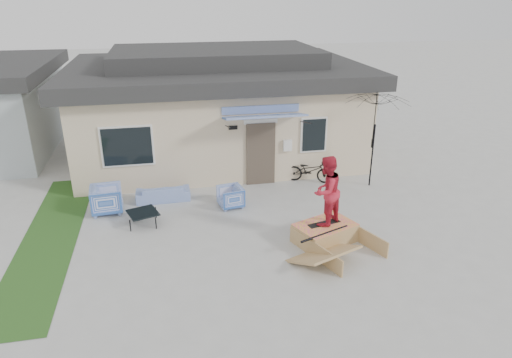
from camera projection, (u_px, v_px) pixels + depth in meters
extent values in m
plane|color=#ABACA7|center=(259.00, 256.00, 11.28)|extent=(90.00, 90.00, 0.00)
cube|color=#244C1B|center=(51.00, 237.00, 12.13)|extent=(1.40, 8.00, 0.01)
cube|color=beige|center=(217.00, 115.00, 17.94)|extent=(10.00, 7.00, 3.00)
cube|color=#272727|center=(215.00, 70.00, 17.27)|extent=(10.80, 7.80, 0.50)
cube|color=#272727|center=(215.00, 55.00, 17.06)|extent=(7.50, 4.50, 0.60)
cube|color=#4F4336|center=(261.00, 154.00, 15.10)|extent=(0.95, 0.08, 2.10)
cube|color=white|center=(127.00, 146.00, 14.12)|extent=(1.60, 0.06, 1.30)
cube|color=white|center=(314.00, 135.00, 15.23)|extent=(0.90, 0.06, 1.20)
cube|color=#2252AC|center=(264.00, 116.00, 14.10)|extent=(2.50, 1.09, 0.29)
imported|color=#2252AC|center=(163.00, 190.00, 14.18)|extent=(1.65, 0.51, 0.64)
imported|color=#2252AC|center=(107.00, 198.00, 13.36)|extent=(0.88, 0.93, 0.89)
imported|color=#2252AC|center=(230.00, 196.00, 13.72)|extent=(0.76, 0.79, 0.71)
cube|color=black|center=(143.00, 218.00, 12.74)|extent=(0.97, 0.97, 0.38)
imported|color=black|center=(310.00, 168.00, 15.46)|extent=(1.65, 1.12, 1.00)
cylinder|color=black|center=(372.00, 156.00, 14.97)|extent=(0.05, 0.05, 2.10)
imported|color=black|center=(374.00, 135.00, 14.70)|extent=(2.47, 2.36, 0.90)
cube|color=black|center=(324.00, 223.00, 11.79)|extent=(0.91, 0.42, 0.05)
imported|color=red|center=(326.00, 190.00, 11.43)|extent=(1.12, 1.08, 1.81)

